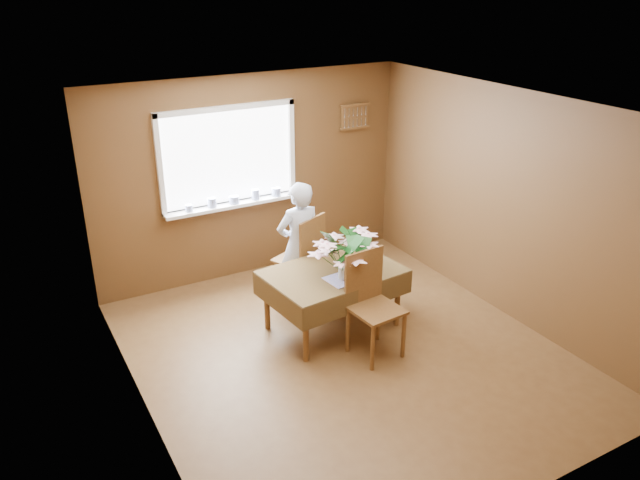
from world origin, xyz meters
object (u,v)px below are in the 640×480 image
dining_table (333,278)px  chair_far (304,256)px  flower_bouquet (344,252)px  seated_woman (299,245)px  chair_near (371,300)px

dining_table → chair_far: bearing=82.7°
chair_far → flower_bouquet: 0.98m
dining_table → chair_far: (0.02, 0.68, -0.03)m
chair_far → flower_bouquet: bearing=63.9°
dining_table → chair_far: 0.68m
seated_woman → flower_bouquet: 0.88m
chair_far → seated_woman: 0.19m
chair_near → flower_bouquet: 0.56m
dining_table → seated_woman: (-0.07, 0.64, 0.14)m
dining_table → flower_bouquet: size_ratio=2.75×
flower_bouquet → seated_woman: bearing=94.5°
chair_far → seated_woman: seated_woman is taller
dining_table → seated_woman: seated_woman is taller
chair_near → seated_woman: (-0.16, 1.22, 0.16)m
chair_far → seated_woman: size_ratio=0.72×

